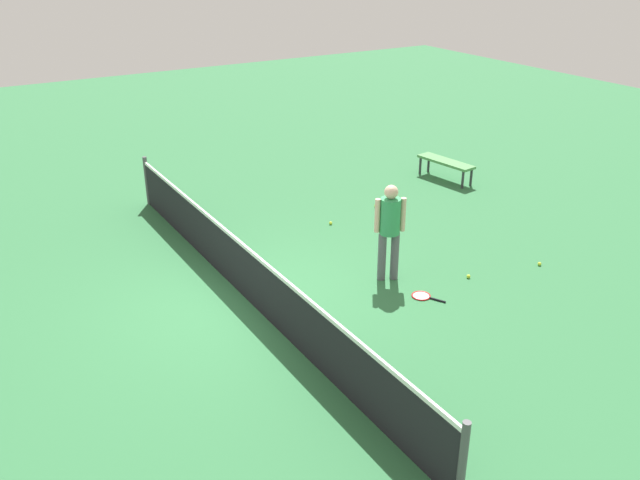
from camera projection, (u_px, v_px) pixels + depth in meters
ground_plane at (249, 300)px, 10.88m from camera, size 40.00×40.00×0.00m
court_net at (247, 273)px, 10.67m from camera, size 10.09×0.09×1.07m
player_near_side at (390, 225)px, 11.14m from camera, size 0.45×0.51×1.70m
tennis_racket_near_player at (423, 296)px, 10.98m from camera, size 0.60×0.42×0.03m
tennis_ball_near_player at (331, 223)px, 13.70m from camera, size 0.07×0.07×0.07m
tennis_ball_by_net at (376, 206)px, 14.56m from camera, size 0.07×0.07×0.07m
tennis_ball_midcourt at (540, 264)px, 12.00m from camera, size 0.07×0.07×0.07m
tennis_ball_baseline at (468, 276)px, 11.56m from camera, size 0.07×0.07×0.07m
tennis_ball_stray_left at (304, 296)px, 10.93m from camera, size 0.07×0.07×0.07m
courtside_bench at (446, 163)px, 16.05m from camera, size 1.54×0.60×0.48m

